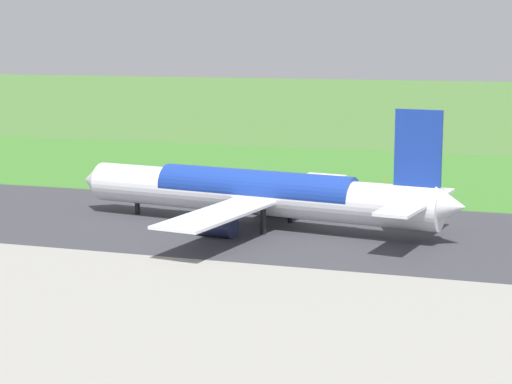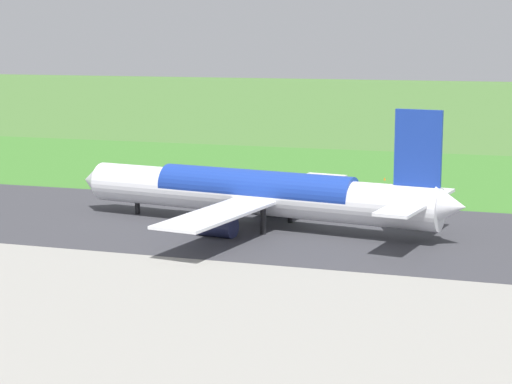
% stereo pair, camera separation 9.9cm
% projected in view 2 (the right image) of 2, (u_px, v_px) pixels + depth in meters
% --- Properties ---
extents(ground_plane, '(800.00, 800.00, 0.00)m').
position_uv_depth(ground_plane, '(252.00, 226.00, 117.26)').
color(ground_plane, '#477233').
extents(runway_asphalt, '(600.00, 37.61, 0.06)m').
position_uv_depth(runway_asphalt, '(252.00, 226.00, 117.25)').
color(runway_asphalt, '#38383D').
rests_on(runway_asphalt, ground).
extents(grass_verge_foreground, '(600.00, 80.00, 0.04)m').
position_uv_depth(grass_verge_foreground, '(329.00, 178.00, 156.57)').
color(grass_verge_foreground, '#3C782B').
rests_on(grass_verge_foreground, ground).
extents(airliner_main, '(54.05, 44.40, 15.88)m').
position_uv_depth(airliner_main, '(259.00, 193.00, 116.18)').
color(airliner_main, white).
rests_on(airliner_main, ground).
extents(no_stopping_sign, '(0.60, 0.10, 2.65)m').
position_uv_depth(no_stopping_sign, '(418.00, 170.00, 155.60)').
color(no_stopping_sign, slate).
rests_on(no_stopping_sign, ground).
extents(traffic_cone_orange, '(0.40, 0.40, 0.55)m').
position_uv_depth(traffic_cone_orange, '(385.00, 179.00, 154.41)').
color(traffic_cone_orange, orange).
rests_on(traffic_cone_orange, ground).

